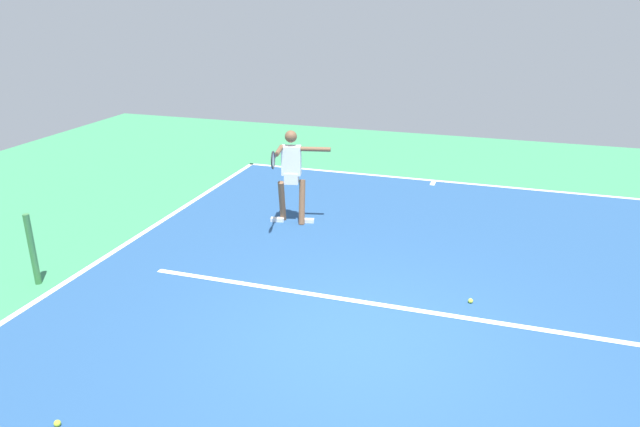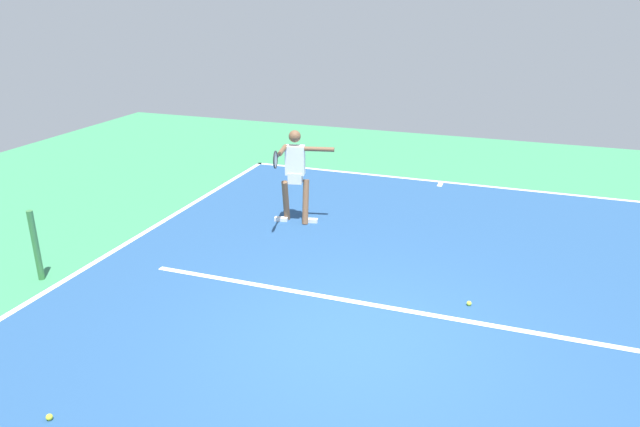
# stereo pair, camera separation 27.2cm
# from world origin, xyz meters

# --- Properties ---
(ground_plane) EXTENTS (22.75, 22.75, 0.00)m
(ground_plane) POSITION_xyz_m (0.00, 0.00, 0.00)
(ground_plane) COLOR #388456
(court_surface) EXTENTS (9.03, 13.59, 0.00)m
(court_surface) POSITION_xyz_m (0.00, 0.00, 0.00)
(court_surface) COLOR navy
(court_surface) RESTS_ON ground_plane
(court_line_baseline_near) EXTENTS (9.03, 0.10, 0.01)m
(court_line_baseline_near) POSITION_xyz_m (0.00, -6.74, 0.00)
(court_line_baseline_near) COLOR white
(court_line_baseline_near) RESTS_ON ground_plane
(court_line_sideline_right) EXTENTS (0.10, 13.59, 0.01)m
(court_line_sideline_right) POSITION_xyz_m (4.46, 0.00, 0.00)
(court_line_sideline_right) COLOR white
(court_line_sideline_right) RESTS_ON ground_plane
(court_line_service) EXTENTS (6.77, 0.10, 0.01)m
(court_line_service) POSITION_xyz_m (0.00, -0.90, 0.00)
(court_line_service) COLOR white
(court_line_service) RESTS_ON ground_plane
(court_line_centre_mark) EXTENTS (0.10, 0.30, 0.01)m
(court_line_centre_mark) POSITION_xyz_m (0.00, -6.54, 0.00)
(court_line_centre_mark) COLOR white
(court_line_centre_mark) RESTS_ON ground_plane
(net_post) EXTENTS (0.09, 0.09, 1.07)m
(net_post) POSITION_xyz_m (4.81, 0.00, 0.54)
(net_post) COLOR #38753D
(net_post) RESTS_ON ground_plane
(tennis_player) EXTENTS (1.09, 1.24, 1.72)m
(tennis_player) POSITION_xyz_m (2.14, -3.37, 0.98)
(tennis_player) COLOR brown
(tennis_player) RESTS_ON ground_plane
(tennis_ball_near_player) EXTENTS (0.07, 0.07, 0.07)m
(tennis_ball_near_player) POSITION_xyz_m (-1.19, -1.32, 0.03)
(tennis_ball_near_player) COLOR #C6E53D
(tennis_ball_near_player) RESTS_ON ground_plane
(tennis_ball_centre_court) EXTENTS (0.07, 0.07, 0.07)m
(tennis_ball_centre_court) POSITION_xyz_m (2.45, 2.37, 0.03)
(tennis_ball_centre_court) COLOR #CCE033
(tennis_ball_centre_court) RESTS_ON ground_plane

